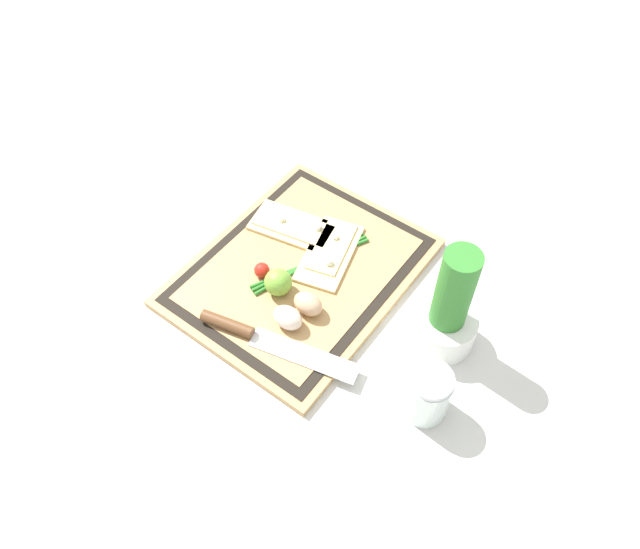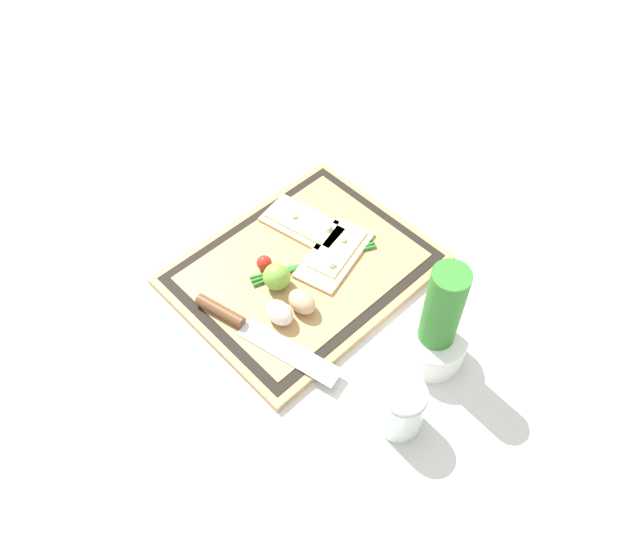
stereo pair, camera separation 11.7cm
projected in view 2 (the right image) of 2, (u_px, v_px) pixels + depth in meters
ground_plane at (303, 272)px, 1.22m from camera, size 6.00×6.00×0.00m
cutting_board at (303, 269)px, 1.21m from camera, size 0.47×0.38×0.02m
pizza_slice_near at (310, 226)px, 1.26m from camera, size 0.13×0.22×0.02m
pizza_slice_far at (335, 253)px, 1.22m from camera, size 0.19×0.13×0.02m
knife at (242, 324)px, 1.11m from camera, size 0.10×0.30×0.02m
egg_brown at (302, 302)px, 1.13m from camera, size 0.04×0.06×0.04m
egg_pink at (279, 313)px, 1.11m from camera, size 0.04×0.06×0.04m
lime at (276, 276)px, 1.15m from camera, size 0.05×0.05×0.05m
cherry_tomato_red at (264, 263)px, 1.19m from camera, size 0.03×0.03×0.03m
scallion_bunch at (314, 262)px, 1.20m from camera, size 0.25×0.12×0.01m
herb_pot at (437, 331)px, 1.04m from camera, size 0.11×0.11×0.24m
sauce_jar at (401, 410)px, 0.99m from camera, size 0.07×0.07×0.11m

